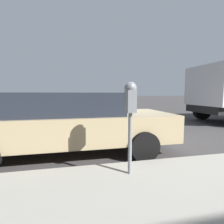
{
  "coord_description": "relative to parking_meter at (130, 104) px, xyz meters",
  "views": [
    {
      "loc": [
        -5.22,
        1.39,
        1.43
      ],
      "look_at": [
        -2.47,
        0.77,
        1.14
      ],
      "focal_mm": 28.0,
      "sensor_mm": 36.0,
      "label": 1
    }
  ],
  "objects": [
    {
      "name": "parking_meter",
      "position": [
        0.0,
        0.0,
        0.0
      ],
      "size": [
        0.21,
        0.19,
        1.45
      ],
      "color": "gray",
      "rests_on": "sidewalk"
    },
    {
      "name": "ground_plane",
      "position": [
        2.67,
        -0.53,
        -1.27
      ],
      "size": [
        220.0,
        220.0,
        0.0
      ],
      "primitive_type": "plane",
      "color": "#3D3A3A"
    },
    {
      "name": "car_tan",
      "position": [
        1.76,
        0.99,
        -0.49
      ],
      "size": [
        2.12,
        4.93,
        1.46
      ],
      "rotation": [
        0.0,
        0.0,
        3.14
      ],
      "color": "tan",
      "rests_on": "ground_plane"
    }
  ]
}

